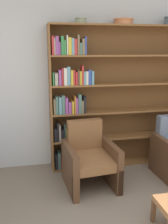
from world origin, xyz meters
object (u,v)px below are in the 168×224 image
Objects in this scene: bookshelf at (109,99)px; bowl_cream at (123,21)px; armchair_leather at (89,159)px; bowl_sage at (81,20)px.

bowl_cream reaches higher than bookshelf.
bookshelf is 7.81× the size of bowl_cream.
armchair_leather is at bearing -126.65° from bookshelf.
bowl_cream is at bearing -142.28° from armchair_leather.
bookshelf is at bearing 174.19° from bowl_cream.
bowl_cream is (0.18, -0.02, 1.11)m from bookshelf.
bowl_sage reaches higher than armchair_leather.
bookshelf is at bearing 2.32° from bowl_sage.
bookshelf is 1.20m from bowl_sage.
bowl_sage is (-0.44, -0.02, 1.11)m from bookshelf.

